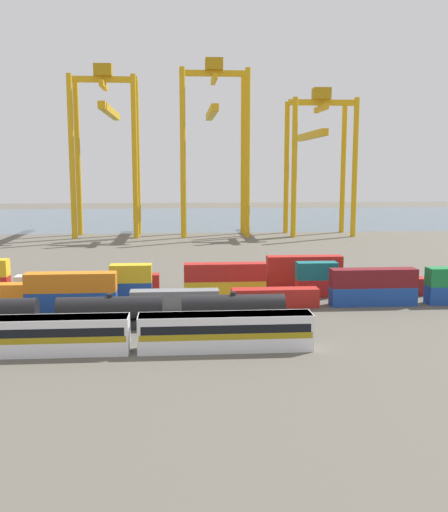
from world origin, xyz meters
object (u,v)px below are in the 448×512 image
Objects in this scene: shipping_container_9 at (35,292)px; gantry_crane_central at (214,131)px; shipping_container_14 at (316,288)px; passenger_train at (134,332)px; freight_tank_row at (110,312)px; gantry_crane_east at (318,147)px; shipping_container_12 at (225,289)px; shipping_container_28 at (384,279)px; gantry_crane_west at (106,132)px; shipping_container_1 at (72,301)px; shipping_container_24 at (140,282)px; shipping_container_16 at (405,286)px; shipping_container_26 at (304,280)px.

shipping_container_9 is 0.25× the size of gantry_crane_central.
shipping_container_14 is at bearing 0.00° from shipping_container_9.
freight_tank_row reaches higher than passenger_train.
shipping_container_14 is 0.15× the size of gantry_crane_east.
freight_tank_row is at bearing -51.64° from shipping_container_9.
gantry_crane_east is at bearing 68.40° from shipping_container_12.
shipping_container_28 is 82.64m from gantry_crane_east.
freight_tank_row is at bearing -133.61° from shipping_container_12.
gantry_crane_west is 30.28m from gantry_crane_central.
shipping_container_9 and shipping_container_14 have the same top height.
shipping_container_1 is 2.00× the size of shipping_container_24.
gantry_crane_east reaches higher than freight_tank_row.
gantry_crane_central reaches higher than shipping_container_1.
freight_tank_row reaches higher than shipping_container_12.
freight_tank_row is 22.29m from shipping_container_24.
shipping_container_9 is at bearing 122.22° from passenger_train.
gantry_crane_central reaches higher than shipping_container_14.
shipping_container_12 is 2.00× the size of shipping_container_14.
shipping_container_14 is 90.62m from gantry_crane_east.
shipping_container_24 is 94.59m from gantry_crane_east.
shipping_container_12 is (11.56, 25.43, -0.84)m from passenger_train.
shipping_container_28 is (47.73, 12.71, 0.00)m from shipping_container_1.
shipping_container_16 is at bearing -8.91° from shipping_container_24.
shipping_container_28 is (37.98, 31.79, -0.84)m from passenger_train.
passenger_train is 115.37m from gantry_crane_west.
passenger_train is 31.83m from shipping_container_24.
shipping_container_1 and shipping_container_24 have the same top height.
gantry_crane_west is at bearing 96.60° from freight_tank_row.
gantry_crane_east is (20.38, 78.75, 23.97)m from shipping_container_26.
shipping_container_28 is 86.40m from gantry_crane_central.
shipping_container_14 and shipping_container_16 have the same top height.
shipping_container_24 and shipping_container_26 have the same top height.
gantry_crane_central is at bearing 74.79° from shipping_container_1.
freight_tank_row is at bearing 110.04° from passenger_train.
shipping_container_26 is at bearing -104.51° from gantry_crane_east.
shipping_container_1 is at bearing -172.60° from shipping_container_16.
shipping_container_9 is 0.29× the size of gantry_crane_east.
shipping_container_16 is (48.90, 6.35, 0.00)m from shipping_container_1.
shipping_container_1 is 98.49m from gantry_crane_central.
passenger_train is at bearing -112.26° from gantry_crane_east.
shipping_container_1 is at bearing -121.02° from gantry_crane_east.
freight_tank_row is at bearing -56.60° from shipping_container_1.
shipping_container_14 is at bearing -103.16° from gantry_crane_east.
shipping_container_9 is at bearing -156.59° from shipping_container_24.
shipping_container_26 is at bearing -63.17° from gantry_crane_west.
shipping_container_24 is at bearing 56.55° from shipping_container_1.
gantry_crane_east is at bearing 76.84° from shipping_container_14.
shipping_container_24 is 84.88m from gantry_crane_central.
shipping_container_14 is 1.00× the size of shipping_container_16.
shipping_container_1 is 36.88m from shipping_container_26.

